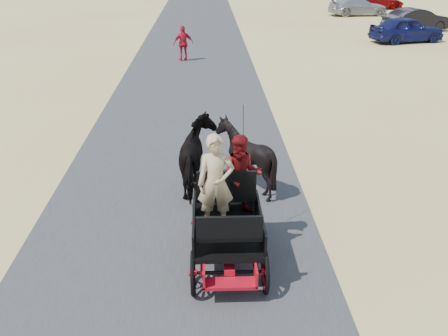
{
  "coord_description": "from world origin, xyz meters",
  "views": [
    {
      "loc": [
        0.7,
        -7.79,
        5.53
      ],
      "look_at": [
        1.05,
        1.66,
        1.2
      ],
      "focal_mm": 40.0,
      "sensor_mm": 36.0,
      "label": 1
    }
  ],
  "objects_px": {
    "horse_left": "(199,157)",
    "carriage": "(227,245)",
    "car_d": "(378,1)",
    "car_a": "(407,29)",
    "car_c": "(358,7)",
    "horse_right": "(245,157)",
    "car_b": "(417,20)",
    "pedestrian": "(183,43)"
  },
  "relations": [
    {
      "from": "horse_left",
      "to": "carriage",
      "type": "bearing_deg",
      "value": 100.39
    },
    {
      "from": "horse_left",
      "to": "car_d",
      "type": "xyz_separation_m",
      "value": [
        15.37,
        34.54,
        -0.23
      ]
    },
    {
      "from": "carriage",
      "to": "car_a",
      "type": "xyz_separation_m",
      "value": [
        11.51,
        21.84,
        0.38
      ]
    },
    {
      "from": "carriage",
      "to": "car_c",
      "type": "height_order",
      "value": "car_c"
    },
    {
      "from": "carriage",
      "to": "horse_right",
      "type": "bearing_deg",
      "value": 79.61
    },
    {
      "from": "car_a",
      "to": "car_c",
      "type": "relative_size",
      "value": 0.92
    },
    {
      "from": "car_a",
      "to": "car_b",
      "type": "bearing_deg",
      "value": -41.99
    },
    {
      "from": "carriage",
      "to": "car_a",
      "type": "height_order",
      "value": "car_a"
    },
    {
      "from": "carriage",
      "to": "car_b",
      "type": "height_order",
      "value": "car_b"
    },
    {
      "from": "carriage",
      "to": "pedestrian",
      "type": "relative_size",
      "value": 1.39
    },
    {
      "from": "car_c",
      "to": "car_d",
      "type": "relative_size",
      "value": 1.06
    },
    {
      "from": "carriage",
      "to": "car_c",
      "type": "distance_m",
      "value": 35.37
    },
    {
      "from": "car_a",
      "to": "car_c",
      "type": "bearing_deg",
      "value": -14.88
    },
    {
      "from": "car_b",
      "to": "car_d",
      "type": "height_order",
      "value": "car_b"
    },
    {
      "from": "car_c",
      "to": "horse_right",
      "type": "bearing_deg",
      "value": 153.29
    },
    {
      "from": "pedestrian",
      "to": "car_a",
      "type": "distance_m",
      "value": 13.75
    },
    {
      "from": "horse_left",
      "to": "pedestrian",
      "type": "xyz_separation_m",
      "value": [
        -0.9,
        14.27,
        0.02
      ]
    },
    {
      "from": "carriage",
      "to": "car_c",
      "type": "bearing_deg",
      "value": 70.36
    },
    {
      "from": "horse_left",
      "to": "car_c",
      "type": "relative_size",
      "value": 0.43
    },
    {
      "from": "carriage",
      "to": "horse_right",
      "type": "height_order",
      "value": "horse_right"
    },
    {
      "from": "carriage",
      "to": "horse_left",
      "type": "relative_size",
      "value": 1.2
    },
    {
      "from": "horse_left",
      "to": "horse_right",
      "type": "xyz_separation_m",
      "value": [
        1.1,
        0.0,
        0.0
      ]
    },
    {
      "from": "horse_right",
      "to": "car_a",
      "type": "relative_size",
      "value": 0.39
    },
    {
      "from": "pedestrian",
      "to": "car_a",
      "type": "bearing_deg",
      "value": -178.29
    },
    {
      "from": "car_a",
      "to": "car_c",
      "type": "xyz_separation_m",
      "value": [
        0.38,
        11.48,
        -0.06
      ]
    },
    {
      "from": "pedestrian",
      "to": "carriage",
      "type": "bearing_deg",
      "value": 77.1
    },
    {
      "from": "horse_right",
      "to": "car_a",
      "type": "distance_m",
      "value": 21.79
    },
    {
      "from": "car_b",
      "to": "pedestrian",
      "type": "bearing_deg",
      "value": 101.34
    },
    {
      "from": "carriage",
      "to": "car_c",
      "type": "relative_size",
      "value": 0.51
    },
    {
      "from": "car_c",
      "to": "pedestrian",
      "type": "bearing_deg",
      "value": 134.06
    },
    {
      "from": "car_b",
      "to": "car_d",
      "type": "relative_size",
      "value": 1.01
    },
    {
      "from": "horse_left",
      "to": "pedestrian",
      "type": "height_order",
      "value": "pedestrian"
    },
    {
      "from": "horse_right",
      "to": "car_d",
      "type": "xyz_separation_m",
      "value": [
        14.27,
        34.54,
        -0.23
      ]
    },
    {
      "from": "horse_right",
      "to": "horse_left",
      "type": "bearing_deg",
      "value": 0.0
    },
    {
      "from": "carriage",
      "to": "car_b",
      "type": "relative_size",
      "value": 0.53
    },
    {
      "from": "horse_right",
      "to": "car_c",
      "type": "distance_m",
      "value": 32.36
    },
    {
      "from": "car_b",
      "to": "car_a",
      "type": "bearing_deg",
      "value": 133.55
    },
    {
      "from": "carriage",
      "to": "horse_left",
      "type": "distance_m",
      "value": 3.09
    },
    {
      "from": "car_a",
      "to": "car_d",
      "type": "relative_size",
      "value": 0.97
    },
    {
      "from": "carriage",
      "to": "pedestrian",
      "type": "xyz_separation_m",
      "value": [
        -1.45,
        17.27,
        0.5
      ]
    },
    {
      "from": "horse_right",
      "to": "pedestrian",
      "type": "distance_m",
      "value": 14.4
    },
    {
      "from": "car_b",
      "to": "carriage",
      "type": "bearing_deg",
      "value": 134.58
    }
  ]
}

